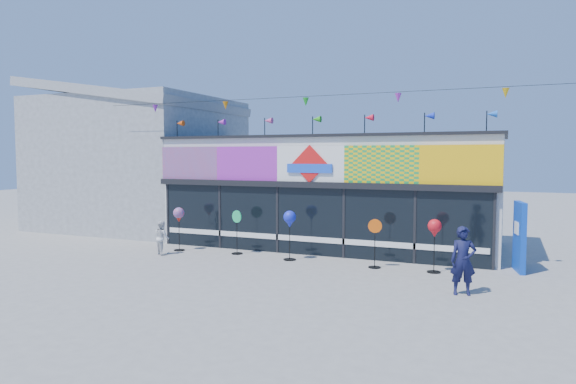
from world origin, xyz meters
The scene contains 11 objects.
ground centered at (0.00, 0.00, 0.00)m, with size 80.00×80.00×0.00m, color slate.
kite_shop centered at (0.00, 5.94, 2.05)m, with size 16.00×5.70×5.31m.
neighbour_building centered at (-10.00, 7.00, 3.20)m, with size 8.18×7.20×6.87m.
blue_sign centered at (6.48, 3.46, 1.03)m, with size 0.35×1.03×2.04m.
spinner_0 centered at (-4.58, 2.38, 1.23)m, with size 0.39×0.39×1.54m.
spinner_1 centered at (-2.37, 2.61, 0.80)m, with size 0.41×0.38×1.51m.
spinner_2 centered at (-0.31, 2.38, 1.29)m, with size 0.41×0.41×1.61m.
spinner_3 centered at (2.50, 2.31, 0.78)m, with size 0.41×0.38×1.47m.
spinner_4 centered at (4.23, 2.37, 1.24)m, with size 0.39×0.39×1.55m.
adult_man centered at (5.18, 0.18, 0.83)m, with size 0.61×0.40×1.67m, color #111337.
child centered at (-4.71, 1.55, 0.58)m, with size 0.56×0.33×1.16m, color silver.
Camera 1 is at (6.09, -12.73, 3.36)m, focal length 32.00 mm.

